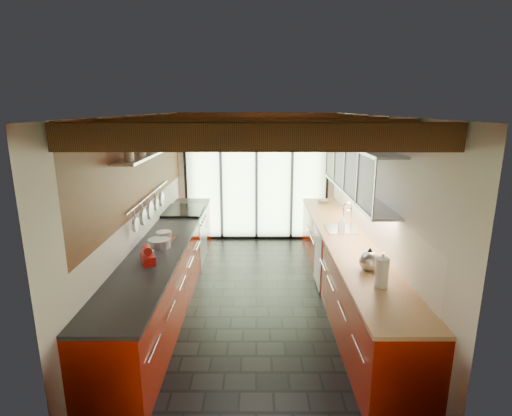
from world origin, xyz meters
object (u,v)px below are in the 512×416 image
object	(u,v)px
soap_bottle	(342,224)
bowl	(322,201)
kettle	(369,260)
paper_towel	(382,273)
stand_mixer	(148,256)

from	to	relation	value
soap_bottle	bowl	bearing A→B (deg)	90.00
kettle	soap_bottle	size ratio (longest dim) A/B	1.51
kettle	soap_bottle	bearing A→B (deg)	90.00
kettle	soap_bottle	world-z (taller)	kettle
soap_bottle	paper_towel	bearing A→B (deg)	-90.00
stand_mixer	paper_towel	bearing A→B (deg)	-13.99
paper_towel	soap_bottle	size ratio (longest dim) A/B	1.77
kettle	bowl	world-z (taller)	kettle
kettle	paper_towel	distance (m)	0.45
kettle	paper_towel	size ratio (longest dim) A/B	0.86
paper_towel	soap_bottle	xyz separation A→B (m)	(0.00, 1.94, -0.05)
paper_towel	stand_mixer	bearing A→B (deg)	166.01
paper_towel	soap_bottle	world-z (taller)	paper_towel
kettle	bowl	xyz separation A→B (m)	(0.00, 3.30, -0.10)
soap_bottle	kettle	bearing A→B (deg)	-90.00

